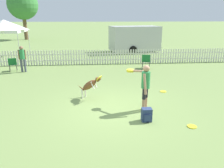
{
  "coord_description": "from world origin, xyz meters",
  "views": [
    {
      "loc": [
        -0.66,
        -6.97,
        3.07
      ],
      "look_at": [
        -0.04,
        0.44,
        0.75
      ],
      "focal_mm": 35.0,
      "sensor_mm": 36.0,
      "label": 1
    }
  ],
  "objects_px": {
    "folding_chair_blue_left": "(13,63)",
    "tree_left_grove": "(23,5)",
    "frisbee_near_handler": "(192,126)",
    "equipment_trailer": "(134,38)",
    "backpack_on_grass": "(147,115)",
    "leaping_dog": "(90,85)",
    "folding_chair_center": "(146,60)",
    "spectator_standing": "(22,57)",
    "handler_person": "(144,82)",
    "canopy_tent_main": "(4,26)",
    "frisbee_near_dog": "(163,91)"
  },
  "relations": [
    {
      "from": "canopy_tent_main",
      "to": "tree_left_grove",
      "type": "height_order",
      "value": "tree_left_grove"
    },
    {
      "from": "equipment_trailer",
      "to": "tree_left_grove",
      "type": "height_order",
      "value": "tree_left_grove"
    },
    {
      "from": "equipment_trailer",
      "to": "handler_person",
      "type": "bearing_deg",
      "value": -108.61
    },
    {
      "from": "leaping_dog",
      "to": "canopy_tent_main",
      "type": "xyz_separation_m",
      "value": [
        -6.42,
        9.42,
        1.77
      ]
    },
    {
      "from": "frisbee_near_dog",
      "to": "tree_left_grove",
      "type": "distance_m",
      "value": 25.79
    },
    {
      "from": "handler_person",
      "to": "tree_left_grove",
      "type": "relative_size",
      "value": 0.24
    },
    {
      "from": "frisbee_near_handler",
      "to": "canopy_tent_main",
      "type": "xyz_separation_m",
      "value": [
        -9.37,
        11.89,
        2.34
      ]
    },
    {
      "from": "frisbee_near_dog",
      "to": "folding_chair_center",
      "type": "xyz_separation_m",
      "value": [
        0.23,
        4.23,
        0.52
      ]
    },
    {
      "from": "leaping_dog",
      "to": "canopy_tent_main",
      "type": "distance_m",
      "value": 11.54
    },
    {
      "from": "handler_person",
      "to": "spectator_standing",
      "type": "height_order",
      "value": "handler_person"
    },
    {
      "from": "backpack_on_grass",
      "to": "tree_left_grove",
      "type": "relative_size",
      "value": 0.06
    },
    {
      "from": "canopy_tent_main",
      "to": "tree_left_grove",
      "type": "bearing_deg",
      "value": 100.3
    },
    {
      "from": "handler_person",
      "to": "folding_chair_blue_left",
      "type": "distance_m",
      "value": 8.7
    },
    {
      "from": "frisbee_near_dog",
      "to": "canopy_tent_main",
      "type": "bearing_deg",
      "value": 137.03
    },
    {
      "from": "leaping_dog",
      "to": "backpack_on_grass",
      "type": "height_order",
      "value": "leaping_dog"
    },
    {
      "from": "handler_person",
      "to": "folding_chair_blue_left",
      "type": "bearing_deg",
      "value": 79.72
    },
    {
      "from": "leaping_dog",
      "to": "spectator_standing",
      "type": "distance_m",
      "value": 6.0
    },
    {
      "from": "backpack_on_grass",
      "to": "folding_chair_blue_left",
      "type": "relative_size",
      "value": 0.52
    },
    {
      "from": "frisbee_near_dog",
      "to": "tree_left_grove",
      "type": "bearing_deg",
      "value": 118.05
    },
    {
      "from": "folding_chair_blue_left",
      "to": "frisbee_near_dog",
      "type": "bearing_deg",
      "value": 134.44
    },
    {
      "from": "leaping_dog",
      "to": "folding_chair_center",
      "type": "relative_size",
      "value": 1.16
    },
    {
      "from": "frisbee_near_handler",
      "to": "frisbee_near_dog",
      "type": "xyz_separation_m",
      "value": [
        0.11,
        3.06,
        0.0
      ]
    },
    {
      "from": "frisbee_near_dog",
      "to": "tree_left_grove",
      "type": "height_order",
      "value": "tree_left_grove"
    },
    {
      "from": "frisbee_near_handler",
      "to": "equipment_trailer",
      "type": "bearing_deg",
      "value": 86.69
    },
    {
      "from": "frisbee_near_dog",
      "to": "equipment_trailer",
      "type": "height_order",
      "value": "equipment_trailer"
    },
    {
      "from": "backpack_on_grass",
      "to": "handler_person",
      "type": "bearing_deg",
      "value": 84.37
    },
    {
      "from": "leaping_dog",
      "to": "folding_chair_center",
      "type": "distance_m",
      "value": 5.84
    },
    {
      "from": "spectator_standing",
      "to": "equipment_trailer",
      "type": "distance_m",
      "value": 10.19
    },
    {
      "from": "folding_chair_center",
      "to": "canopy_tent_main",
      "type": "distance_m",
      "value": 10.9
    },
    {
      "from": "frisbee_near_handler",
      "to": "spectator_standing",
      "type": "xyz_separation_m",
      "value": [
        -6.8,
        7.06,
        0.87
      ]
    },
    {
      "from": "handler_person",
      "to": "folding_chair_center",
      "type": "relative_size",
      "value": 1.78
    },
    {
      "from": "spectator_standing",
      "to": "tree_left_grove",
      "type": "xyz_separation_m",
      "value": [
        -5.04,
        18.42,
        3.59
      ]
    },
    {
      "from": "frisbee_near_handler",
      "to": "tree_left_grove",
      "type": "distance_m",
      "value": 28.45
    },
    {
      "from": "leaping_dog",
      "to": "equipment_trailer",
      "type": "bearing_deg",
      "value": -165.05
    },
    {
      "from": "frisbee_near_dog",
      "to": "backpack_on_grass",
      "type": "height_order",
      "value": "backpack_on_grass"
    },
    {
      "from": "folding_chair_center",
      "to": "equipment_trailer",
      "type": "bearing_deg",
      "value": -78.11
    },
    {
      "from": "frisbee_near_handler",
      "to": "folding_chair_center",
      "type": "distance_m",
      "value": 7.32
    },
    {
      "from": "tree_left_grove",
      "to": "frisbee_near_handler",
      "type": "bearing_deg",
      "value": -65.08
    },
    {
      "from": "folding_chair_blue_left",
      "to": "frisbee_near_handler",
      "type": "bearing_deg",
      "value": 119.27
    },
    {
      "from": "equipment_trailer",
      "to": "leaping_dog",
      "type": "bearing_deg",
      "value": -118.0
    },
    {
      "from": "handler_person",
      "to": "folding_chair_blue_left",
      "type": "height_order",
      "value": "handler_person"
    },
    {
      "from": "frisbee_near_dog",
      "to": "backpack_on_grass",
      "type": "xyz_separation_m",
      "value": [
        -1.34,
        -2.59,
        0.19
      ]
    },
    {
      "from": "frisbee_near_handler",
      "to": "folding_chair_blue_left",
      "type": "relative_size",
      "value": 0.34
    },
    {
      "from": "backpack_on_grass",
      "to": "canopy_tent_main",
      "type": "height_order",
      "value": "canopy_tent_main"
    },
    {
      "from": "canopy_tent_main",
      "to": "equipment_trailer",
      "type": "distance_m",
      "value": 10.42
    },
    {
      "from": "tree_left_grove",
      "to": "backpack_on_grass",
      "type": "bearing_deg",
      "value": -67.02
    },
    {
      "from": "folding_chair_blue_left",
      "to": "tree_left_grove",
      "type": "relative_size",
      "value": 0.12
    },
    {
      "from": "folding_chair_blue_left",
      "to": "tree_left_grove",
      "type": "xyz_separation_m",
      "value": [
        -4.39,
        18.2,
        4.0
      ]
    },
    {
      "from": "canopy_tent_main",
      "to": "backpack_on_grass",
      "type": "bearing_deg",
      "value": -54.53
    },
    {
      "from": "backpack_on_grass",
      "to": "tree_left_grove",
      "type": "height_order",
      "value": "tree_left_grove"
    }
  ]
}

